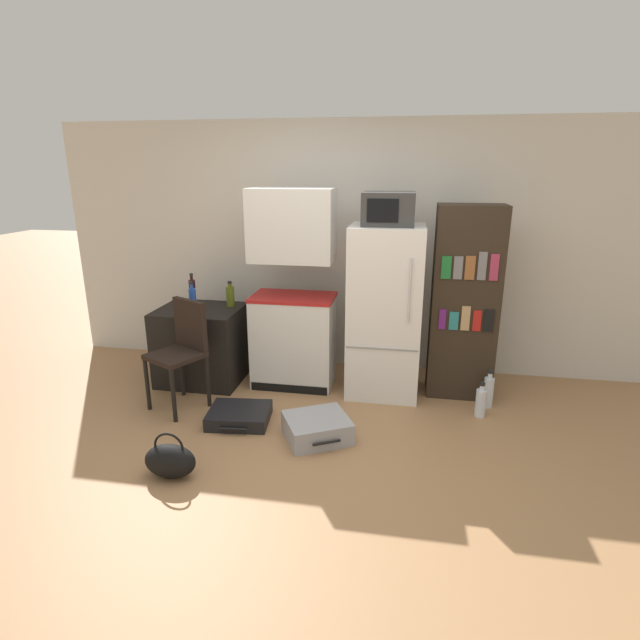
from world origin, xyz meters
name	(u,v)px	position (x,y,z in m)	size (l,w,h in m)	color
ground_plane	(309,464)	(0.00, 0.00, 0.00)	(24.00, 24.00, 0.00)	#A3754C
wall_back	(366,249)	(0.20, 2.00, 1.24)	(6.40, 0.10, 2.48)	beige
side_table	(202,345)	(-1.33, 1.28, 0.37)	(0.78, 0.65, 0.74)	black
kitchen_hutch	(293,298)	(-0.42, 1.36, 0.86)	(0.78, 0.49, 1.86)	silver
refrigerator	(385,312)	(0.44, 1.32, 0.78)	(0.65, 0.59, 1.55)	white
microwave	(389,209)	(0.44, 1.32, 1.69)	(0.44, 0.40, 0.28)	#333333
bookshelf	(464,303)	(1.14, 1.42, 0.87)	(0.58, 0.37, 1.73)	#2D2319
bottle_wine_dark	(192,291)	(-1.46, 1.45, 0.86)	(0.06, 0.06, 0.30)	black
bottle_olive_oil	(230,296)	(-1.06, 1.42, 0.84)	(0.08, 0.08, 0.25)	#566619
bottle_blue_soda	(193,301)	(-1.28, 1.06, 0.87)	(0.07, 0.07, 0.32)	#1E47A3
chair	(183,344)	(-1.25, 0.74, 0.57)	(0.54, 0.54, 0.95)	black
suitcase_large_flat	(317,428)	(-0.01, 0.37, 0.09)	(0.62, 0.60, 0.17)	#99999E
suitcase_small_flat	(239,415)	(-0.69, 0.51, 0.06)	(0.54, 0.48, 0.11)	black
handbag	(170,460)	(-0.90, -0.31, 0.12)	(0.36, 0.20, 0.33)	black
water_bottle_front	(488,391)	(1.38, 1.16, 0.15)	(0.09, 0.09, 0.35)	silver
water_bottle_middle	(481,402)	(1.29, 0.96, 0.13)	(0.09, 0.09, 0.31)	silver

